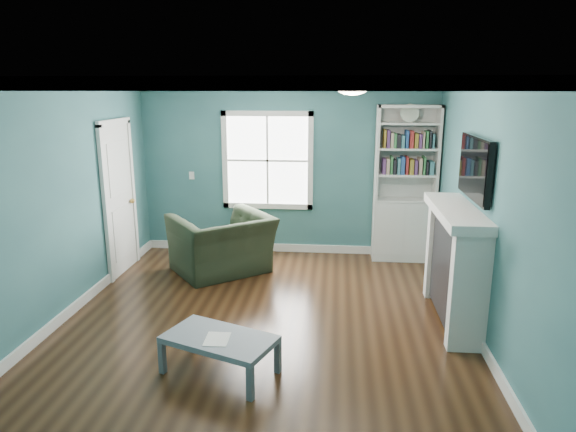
{
  "coord_description": "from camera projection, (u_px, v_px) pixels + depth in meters",
  "views": [
    {
      "loc": [
        0.76,
        -5.27,
        2.54
      ],
      "look_at": [
        0.22,
        0.4,
        1.11
      ],
      "focal_mm": 32.0,
      "sensor_mm": 36.0,
      "label": 1
    }
  ],
  "objects": [
    {
      "name": "bookshelf",
      "position": [
        404.0,
        199.0,
        7.61
      ],
      "size": [
        0.9,
        0.35,
        2.31
      ],
      "color": "silver",
      "rests_on": "ground"
    },
    {
      "name": "trim",
      "position": [
        264.0,
        213.0,
        5.48
      ],
      "size": [
        4.5,
        5.0,
        2.6
      ],
      "color": "white",
      "rests_on": "ground"
    },
    {
      "name": "recliner",
      "position": [
        222.0,
        235.0,
        7.14
      ],
      "size": [
        1.49,
        1.42,
        1.1
      ],
      "primitive_type": "imported",
      "rotation": [
        0.0,
        0.0,
        -2.47
      ],
      "color": "black",
      "rests_on": "ground"
    },
    {
      "name": "coffee_table",
      "position": [
        219.0,
        341.0,
        4.63
      ],
      "size": [
        1.12,
        0.86,
        0.36
      ],
      "rotation": [
        0.0,
        0.0,
        -0.37
      ],
      "color": "#535B64",
      "rests_on": "ground"
    },
    {
      "name": "light_switch",
      "position": [
        192.0,
        176.0,
        8.02
      ],
      "size": [
        0.08,
        0.01,
        0.12
      ],
      "primitive_type": "cube",
      "color": "white",
      "rests_on": "room_walls"
    },
    {
      "name": "ceiling_fixture",
      "position": [
        352.0,
        86.0,
        5.17
      ],
      "size": [
        0.38,
        0.38,
        0.15
      ],
      "color": "white",
      "rests_on": "room_walls"
    },
    {
      "name": "tv",
      "position": [
        475.0,
        168.0,
        5.35
      ],
      "size": [
        0.06,
        1.1,
        0.65
      ],
      "primitive_type": "cube",
      "color": "black",
      "rests_on": "fireplace"
    },
    {
      "name": "paper_sheet",
      "position": [
        217.0,
        339.0,
        4.57
      ],
      "size": [
        0.22,
        0.28,
        0.0
      ],
      "primitive_type": "cube",
      "rotation": [
        0.0,
        0.0,
        0.03
      ],
      "color": "white",
      "rests_on": "coffee_table"
    },
    {
      "name": "door",
      "position": [
        119.0,
        197.0,
        7.08
      ],
      "size": [
        0.12,
        0.98,
        2.17
      ],
      "color": "silver",
      "rests_on": "ground"
    },
    {
      "name": "fireplace",
      "position": [
        455.0,
        266.0,
        5.62
      ],
      "size": [
        0.44,
        1.58,
        1.3
      ],
      "color": "black",
      "rests_on": "ground"
    },
    {
      "name": "room_walls",
      "position": [
        264.0,
        181.0,
        5.39
      ],
      "size": [
        5.0,
        5.0,
        5.0
      ],
      "color": "#305E65",
      "rests_on": "ground"
    },
    {
      "name": "floor",
      "position": [
        265.0,
        319.0,
        5.78
      ],
      "size": [
        5.0,
        5.0,
        0.0
      ],
      "primitive_type": "plane",
      "color": "black",
      "rests_on": "ground"
    },
    {
      "name": "window",
      "position": [
        267.0,
        161.0,
        7.85
      ],
      "size": [
        1.4,
        0.06,
        1.5
      ],
      "color": "white",
      "rests_on": "room_walls"
    }
  ]
}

